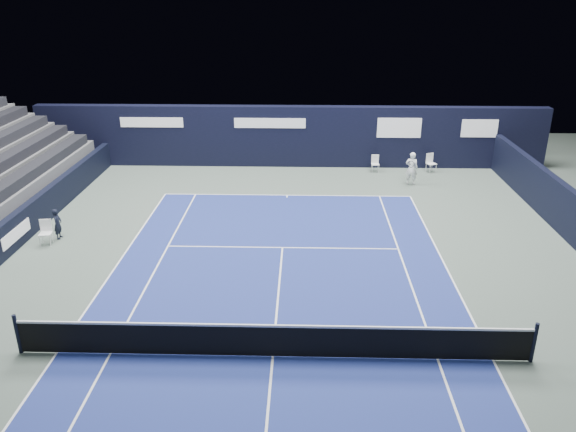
{
  "coord_description": "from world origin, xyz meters",
  "views": [
    {
      "loc": [
        0.72,
        -11.69,
        8.57
      ],
      "look_at": [
        0.2,
        6.22,
        1.3
      ],
      "focal_mm": 35.0,
      "sensor_mm": 36.0,
      "label": 1
    }
  ],
  "objects_px": {
    "folding_chair_back_a": "(375,160)",
    "folding_chair_back_b": "(431,161)",
    "tennis_net": "(273,340)",
    "line_judge_chair": "(46,230)",
    "tennis_player": "(412,168)"
  },
  "relations": [
    {
      "from": "tennis_player",
      "to": "tennis_net",
      "type": "bearing_deg",
      "value": -113.03
    },
    {
      "from": "folding_chair_back_b",
      "to": "tennis_net",
      "type": "height_order",
      "value": "tennis_net"
    },
    {
      "from": "folding_chair_back_a",
      "to": "line_judge_chair",
      "type": "distance_m",
      "value": 15.73
    },
    {
      "from": "folding_chair_back_a",
      "to": "tennis_net",
      "type": "relative_size",
      "value": 0.07
    },
    {
      "from": "folding_chair_back_a",
      "to": "folding_chair_back_b",
      "type": "distance_m",
      "value": 2.78
    },
    {
      "from": "line_judge_chair",
      "to": "tennis_player",
      "type": "distance_m",
      "value": 15.96
    },
    {
      "from": "folding_chair_back_b",
      "to": "tennis_net",
      "type": "relative_size",
      "value": 0.07
    },
    {
      "from": "folding_chair_back_a",
      "to": "folding_chair_back_b",
      "type": "height_order",
      "value": "folding_chair_back_b"
    },
    {
      "from": "tennis_player",
      "to": "folding_chair_back_b",
      "type": "bearing_deg",
      "value": 56.77
    },
    {
      "from": "line_judge_chair",
      "to": "tennis_net",
      "type": "height_order",
      "value": "tennis_net"
    },
    {
      "from": "folding_chair_back_b",
      "to": "line_judge_chair",
      "type": "relative_size",
      "value": 1.03
    },
    {
      "from": "folding_chair_back_a",
      "to": "folding_chair_back_b",
      "type": "xyz_separation_m",
      "value": [
        2.78,
        0.01,
        -0.03
      ]
    },
    {
      "from": "folding_chair_back_b",
      "to": "tennis_player",
      "type": "bearing_deg",
      "value": -147.53
    },
    {
      "from": "folding_chair_back_a",
      "to": "folding_chair_back_b",
      "type": "bearing_deg",
      "value": -1.49
    },
    {
      "from": "line_judge_chair",
      "to": "folding_chair_back_b",
      "type": "bearing_deg",
      "value": 22.02
    }
  ]
}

